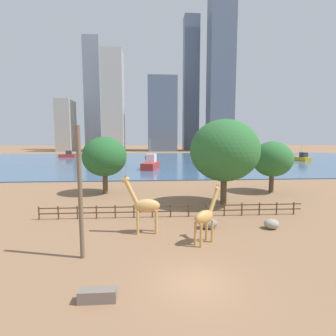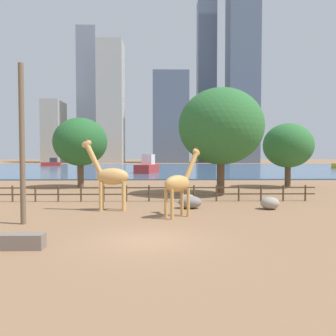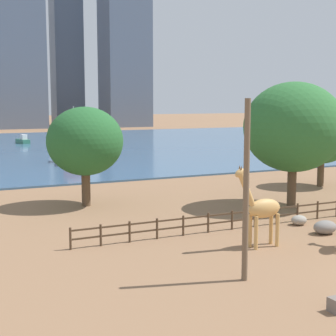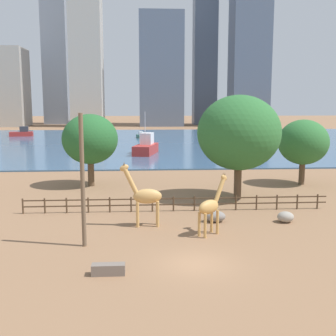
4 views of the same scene
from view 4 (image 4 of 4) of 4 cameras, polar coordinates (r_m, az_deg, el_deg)
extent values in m
plane|color=#8C6647|center=(103.42, -2.03, 3.71)|extent=(400.00, 400.00, 0.00)
cube|color=#3D6084|center=(100.43, -1.97, 3.62)|extent=(180.00, 86.00, 0.20)
cylinder|color=tan|center=(30.47, 5.93, -7.09)|extent=(0.28, 0.28, 1.73)
cylinder|color=tan|center=(30.14, 6.71, -7.28)|extent=(0.28, 0.28, 1.73)
cylinder|color=tan|center=(29.49, 4.25, -7.61)|extent=(0.28, 0.28, 1.73)
cylinder|color=tan|center=(29.15, 5.05, -7.81)|extent=(0.28, 0.28, 1.73)
ellipsoid|color=tan|center=(29.50, 5.53, -5.28)|extent=(1.95, 1.82, 1.00)
cylinder|color=tan|center=(30.16, 7.01, -2.98)|extent=(1.11, 1.01, 1.82)
ellipsoid|color=tan|center=(30.36, 7.58, -1.31)|extent=(0.76, 0.71, 0.65)
cone|color=brown|center=(30.36, 7.48, -0.75)|extent=(0.13, 0.13, 0.18)
cone|color=brown|center=(30.27, 7.71, -0.78)|extent=(0.13, 0.13, 0.18)
cylinder|color=tan|center=(31.57, -4.14, -6.30)|extent=(0.23, 0.23, 1.94)
cylinder|color=tan|center=(32.15, -4.14, -6.02)|extent=(0.23, 0.23, 1.94)
cylinder|color=tan|center=(31.60, -1.40, -6.26)|extent=(0.23, 0.23, 1.94)
cylinder|color=tan|center=(32.18, -1.45, -5.98)|extent=(0.23, 0.23, 1.94)
ellipsoid|color=tan|center=(31.55, -2.80, -3.84)|extent=(2.16, 0.88, 1.12)
cylinder|color=tan|center=(31.31, -5.11, -1.73)|extent=(1.22, 0.36, 2.10)
ellipsoid|color=tan|center=(31.15, -5.96, 0.03)|extent=(0.82, 0.36, 0.70)
cone|color=brown|center=(31.02, -5.98, 0.60)|extent=(0.10, 0.10, 0.20)
cone|color=brown|center=(31.19, -5.97, 0.65)|extent=(0.10, 0.10, 0.20)
cylinder|color=brown|center=(27.20, -11.49, -1.74)|extent=(0.28, 0.28, 8.58)
ellipsoid|color=gray|center=(34.13, 15.64, -6.40)|extent=(1.29, 1.13, 0.85)
ellipsoid|color=gray|center=(33.19, 6.41, -6.53)|extent=(1.62, 1.17, 0.87)
ellipsoid|color=gray|center=(35.70, 5.75, -5.58)|extent=(1.13, 0.91, 0.68)
cube|color=#72665B|center=(23.57, -8.08, -13.43)|extent=(1.80, 0.60, 0.60)
cylinder|color=#4C3826|center=(37.32, -19.07, -4.90)|extent=(0.14, 0.14, 1.30)
cylinder|color=#4C3826|center=(36.89, -16.35, -4.93)|extent=(0.14, 0.14, 1.30)
cylinder|color=#4C3826|center=(36.53, -13.57, -4.95)|extent=(0.14, 0.14, 1.30)
cylinder|color=#4C3826|center=(36.27, -10.75, -4.96)|extent=(0.14, 0.14, 1.30)
cylinder|color=#4C3826|center=(36.09, -7.89, -4.96)|extent=(0.14, 0.14, 1.30)
cylinder|color=#4C3826|center=(36.00, -5.01, -4.94)|extent=(0.14, 0.14, 1.30)
cylinder|color=#4C3826|center=(36.01, -2.13, -4.91)|extent=(0.14, 0.14, 1.30)
cylinder|color=#4C3826|center=(36.10, 0.75, -4.87)|extent=(0.14, 0.14, 1.30)
cylinder|color=#4C3826|center=(36.28, 3.60, -4.81)|extent=(0.14, 0.14, 1.30)
cylinder|color=#4C3826|center=(36.56, 6.42, -4.75)|extent=(0.14, 0.14, 1.30)
cylinder|color=#4C3826|center=(36.91, 9.19, -4.68)|extent=(0.14, 0.14, 1.30)
cylinder|color=#4C3826|center=(37.36, 11.90, -4.59)|extent=(0.14, 0.14, 1.30)
cylinder|color=#4C3826|center=(37.88, 14.54, -4.50)|extent=(0.14, 0.14, 1.30)
cylinder|color=#4C3826|center=(38.48, 17.11, -4.40)|extent=(0.14, 0.14, 1.30)
cylinder|color=#4C3826|center=(39.16, 19.58, -4.30)|extent=(0.14, 0.14, 1.30)
cube|color=#4C3826|center=(36.02, 1.31, -4.16)|extent=(26.10, 0.08, 0.10)
cube|color=#4C3826|center=(36.14, 1.31, -4.96)|extent=(26.10, 0.08, 0.10)
cylinder|color=brown|center=(50.15, 17.67, -0.67)|extent=(0.66, 0.66, 2.58)
ellipsoid|color=#2D6B33|center=(49.71, 17.86, 3.36)|extent=(5.63, 5.63, 5.06)
cylinder|color=brown|center=(47.63, -10.38, -0.74)|extent=(0.71, 0.71, 2.80)
ellipsoid|color=#26602D|center=(47.16, -10.51, 3.87)|extent=(6.11, 6.11, 5.50)
cylinder|color=brown|center=(41.12, 9.41, -1.92)|extent=(0.72, 0.72, 3.23)
ellipsoid|color=#2D6B33|center=(40.51, 9.58, 4.74)|extent=(7.91, 7.91, 7.12)
cube|color=#337259|center=(109.57, -3.77, 4.30)|extent=(2.22, 4.22, 0.80)
cube|color=silver|center=(109.01, -3.72, 4.74)|extent=(1.23, 1.61, 0.96)
cube|color=#B22D28|center=(121.42, -19.25, 4.37)|extent=(6.33, 2.99, 1.22)
cube|color=#333338|center=(121.24, -18.92, 5.01)|extent=(2.37, 1.74, 1.46)
cube|color=#B22D28|center=(74.83, -3.04, 2.55)|extent=(4.83, 8.83, 1.67)
cube|color=silver|center=(75.67, -2.88, 4.02)|extent=(2.64, 3.39, 2.01)
cylinder|color=silver|center=(74.11, -3.13, 5.41)|extent=(0.14, 0.14, 5.85)
cube|color=gray|center=(196.33, -14.96, 16.45)|extent=(10.36, 12.74, 72.50)
cube|color=slate|center=(187.00, 5.07, 18.86)|extent=(9.65, 8.79, 83.84)
cube|color=slate|center=(169.60, -0.92, 13.15)|extent=(17.29, 9.95, 44.00)
cube|color=#B7B2A8|center=(171.20, -10.99, 15.30)|extent=(11.95, 13.53, 57.98)
cube|color=#ADA89E|center=(178.75, -20.01, 10.20)|extent=(8.55, 15.08, 30.30)
camera|label=1|loc=(9.93, 0.62, 0.64)|focal=28.00mm
camera|label=2|loc=(11.07, 17.78, -21.34)|focal=35.00mm
camera|label=3|loc=(18.31, -71.93, 0.49)|focal=55.00mm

